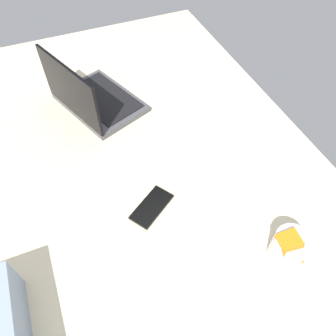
{
  "coord_description": "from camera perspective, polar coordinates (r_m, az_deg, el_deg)",
  "views": [
    {
      "loc": [
        -69.84,
        7.56,
        104.08
      ],
      "look_at": [
        -10.58,
        -17.02,
        24.0
      ],
      "focal_mm": 35.73,
      "sensor_mm": 36.0,
      "label": 1
    }
  ],
  "objects": [
    {
      "name": "bed_mattress",
      "position": [
        1.18,
        -9.64,
        -3.32
      ],
      "size": [
        180.0,
        140.0,
        18.0
      ],
      "primitive_type": "cube",
      "color": "beige",
      "rests_on": "ground"
    },
    {
      "name": "laptop",
      "position": [
        1.31,
        -12.72,
        11.49
      ],
      "size": [
        39.08,
        33.37,
        23.0
      ],
      "rotation": [
        0.0,
        0.0,
        0.37
      ],
      "color": "#4C4C51",
      "rests_on": "bed_mattress"
    },
    {
      "name": "snack_cup",
      "position": [
        0.94,
        19.85,
        -12.7
      ],
      "size": [
        9.94,
        9.67,
        13.24
      ],
      "color": "silver",
      "rests_on": "bed_mattress"
    },
    {
      "name": "cell_phone",
      "position": [
        1.01,
        -2.81,
        -6.63
      ],
      "size": [
        13.38,
        15.43,
        0.8
      ],
      "primitive_type": "cube",
      "rotation": [
        0.0,
        0.0,
        3.72
      ],
      "color": "black",
      "rests_on": "bed_mattress"
    }
  ]
}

